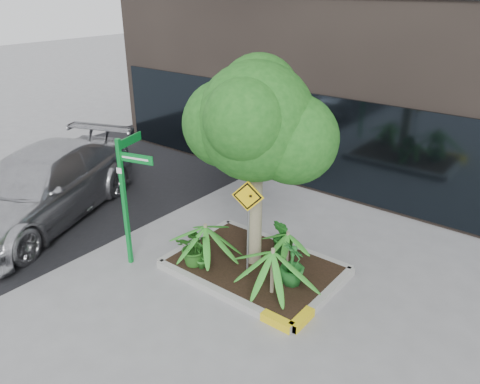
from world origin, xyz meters
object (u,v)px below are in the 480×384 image
Objects in this scene: street_sign_post at (127,189)px; parked_car at (40,187)px; tree at (256,122)px; cattle_sign at (248,213)px.

parked_car is at bearing 165.93° from street_sign_post.
tree is at bearing 18.10° from street_sign_post.
tree is 1.56× the size of street_sign_post.
street_sign_post reaches higher than parked_car.
parked_car is 3.35m from street_sign_post.
tree reaches higher than street_sign_post.
tree is 2.14× the size of cattle_sign.
street_sign_post is 2.45m from cattle_sign.
street_sign_post is at bearing -19.03° from parked_car.
street_sign_post reaches higher than cattle_sign.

